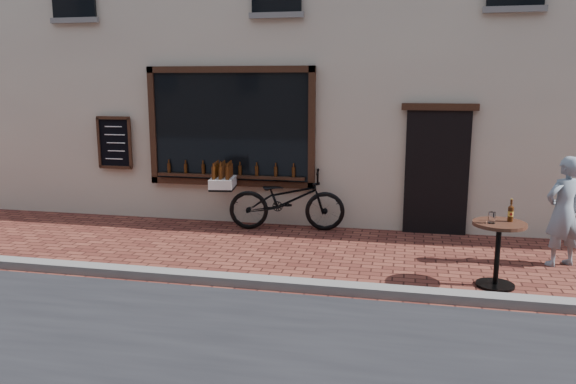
# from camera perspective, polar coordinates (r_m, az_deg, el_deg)

# --- Properties ---
(ground) EXTENTS (90.00, 90.00, 0.00)m
(ground) POSITION_cam_1_polar(r_m,az_deg,el_deg) (7.33, 0.35, -10.36)
(ground) COLOR #51221A
(ground) RESTS_ON ground
(kerb) EXTENTS (90.00, 0.25, 0.12)m
(kerb) POSITION_cam_1_polar(r_m,az_deg,el_deg) (7.49, 0.67, -9.39)
(kerb) COLOR slate
(kerb) RESTS_ON ground
(cargo_bicycle) EXTENTS (2.52, 1.04, 1.19)m
(cargo_bicycle) POSITION_cam_1_polar(r_m,az_deg,el_deg) (10.28, -0.38, -0.74)
(cargo_bicycle) COLOR black
(cargo_bicycle) RESTS_ON ground
(bistro_table) EXTENTS (0.69, 0.69, 1.18)m
(bistro_table) POSITION_cam_1_polar(r_m,az_deg,el_deg) (7.91, 20.61, -4.66)
(bistro_table) COLOR black
(bistro_table) RESTS_ON ground
(pedestrian) EXTENTS (0.71, 0.63, 1.64)m
(pedestrian) POSITION_cam_1_polar(r_m,az_deg,el_deg) (9.15, 26.20, -1.80)
(pedestrian) COLOR gray
(pedestrian) RESTS_ON ground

